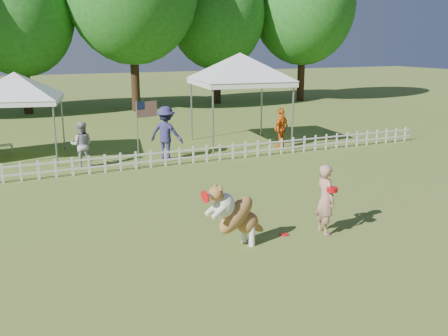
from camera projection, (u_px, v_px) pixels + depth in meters
name	position (u px, v px, depth m)	size (l,w,h in m)	color
ground	(259.00, 241.00, 10.41)	(120.00, 120.00, 0.00)	#4A6E22
picket_fence	(158.00, 158.00, 16.51)	(22.00, 0.08, 0.60)	silver
handler	(325.00, 199.00, 10.65)	(0.56, 0.37, 1.53)	tan
dog	(237.00, 215.00, 9.91)	(1.35, 0.45, 1.39)	brown
frisbee_on_turf	(284.00, 234.00, 10.73)	(0.20, 0.20, 0.02)	red
canopy_tent_left	(18.00, 118.00, 17.30)	(2.89, 2.89, 2.99)	white
canopy_tent_right	(240.00, 101.00, 19.84)	(3.44, 3.44, 3.56)	white
flag_pole	(138.00, 135.00, 16.28)	(0.85, 0.09, 2.20)	gray
spectator_a	(82.00, 145.00, 16.41)	(0.74, 0.57, 1.51)	#9C9DA1
spectator_b	(166.00, 133.00, 17.46)	(1.21, 0.70, 1.88)	navy
spectator_c	(281.00, 128.00, 19.40)	(0.92, 0.38, 1.57)	orange
tree_center_left	(21.00, 26.00, 27.84)	(6.00, 6.00, 9.80)	#1E5A19
tree_center_right	(132.00, 2.00, 28.60)	(7.60, 7.60, 12.60)	#1E5A19
tree_right	(217.00, 24.00, 32.61)	(6.20, 6.20, 10.40)	#1E5A19
tree_far_right	(303.00, 17.00, 34.03)	(7.00, 7.00, 11.40)	#1E5A19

